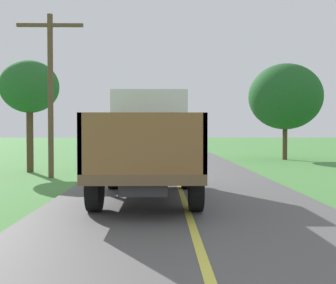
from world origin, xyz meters
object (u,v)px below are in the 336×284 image
object	(u,v)px
banana_truck_near	(149,142)
roadside_tree_mid_right	(285,97)
roadside_tree_near_left	(29,87)
utility_pole_roadside	(50,88)

from	to	relation	value
banana_truck_near	roadside_tree_mid_right	xyz separation A→B (m)	(7.77, 13.82, 2.33)
banana_truck_near	roadside_tree_near_left	world-z (taller)	roadside_tree_near_left
banana_truck_near	utility_pole_roadside	xyz separation A→B (m)	(-3.77, 4.38, 1.88)
roadside_tree_near_left	roadside_tree_mid_right	xyz separation A→B (m)	(12.98, 7.32, 0.22)
roadside_tree_near_left	roadside_tree_mid_right	world-z (taller)	roadside_tree_mid_right
utility_pole_roadside	roadside_tree_near_left	bearing A→B (deg)	124.22
utility_pole_roadside	roadside_tree_mid_right	bearing A→B (deg)	39.28
roadside_tree_near_left	roadside_tree_mid_right	size ratio (longest dim) A/B	0.82
banana_truck_near	utility_pole_roadside	size ratio (longest dim) A/B	0.96
utility_pole_roadside	roadside_tree_near_left	world-z (taller)	utility_pole_roadside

